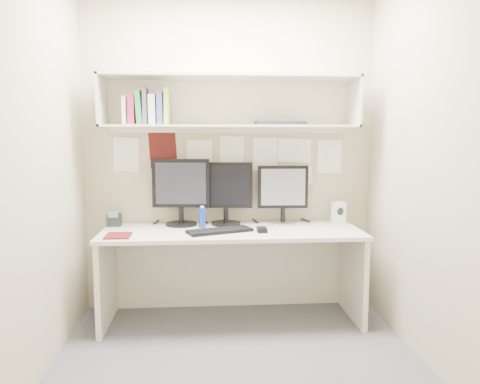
{
  "coord_description": "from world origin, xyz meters",
  "views": [
    {
      "loc": [
        -0.2,
        -2.92,
        1.45
      ],
      "look_at": [
        0.04,
        0.35,
        1.06
      ],
      "focal_mm": 35.0,
      "sensor_mm": 36.0,
      "label": 1
    }
  ],
  "objects": [
    {
      "name": "desk_phone",
      "position": [
        -0.94,
        0.87,
        0.78
      ],
      "size": [
        0.11,
        0.1,
        0.13
      ],
      "rotation": [
        0.0,
        0.0,
        0.01
      ],
      "color": "black",
      "rests_on": "desk"
    },
    {
      "name": "book_stack",
      "position": [
        -0.65,
        0.78,
        1.66
      ],
      "size": [
        0.35,
        0.17,
        0.28
      ],
      "color": "beige",
      "rests_on": "overhead_hutch"
    },
    {
      "name": "monitor_center",
      "position": [
        -0.04,
        0.87,
        1.0
      ],
      "size": [
        0.44,
        0.24,
        0.51
      ],
      "rotation": [
        0.0,
        0.0,
        -0.12
      ],
      "color": "black",
      "rests_on": "desk"
    },
    {
      "name": "wall_front",
      "position": [
        0.0,
        -1.0,
        1.3
      ],
      "size": [
        2.4,
        0.02,
        2.6
      ],
      "primitive_type": "cube",
      "color": "tan",
      "rests_on": "ground"
    },
    {
      "name": "hutch_tray",
      "position": [
        0.4,
        0.82,
        1.55
      ],
      "size": [
        0.41,
        0.17,
        0.03
      ],
      "primitive_type": "cube",
      "rotation": [
        0.0,
        0.0,
        0.05
      ],
      "color": "black",
      "rests_on": "overhead_hutch"
    },
    {
      "name": "speaker",
      "position": [
        0.9,
        0.85,
        0.82
      ],
      "size": [
        0.11,
        0.12,
        0.18
      ],
      "rotation": [
        0.0,
        0.0,
        0.34
      ],
      "color": "silver",
      "rests_on": "desk"
    },
    {
      "name": "floor",
      "position": [
        0.0,
        0.0,
        0.0
      ],
      "size": [
        2.4,
        2.0,
        0.01
      ],
      "primitive_type": "cube",
      "color": "#4E4E53",
      "rests_on": "ground"
    },
    {
      "name": "mouse",
      "position": [
        0.22,
        0.54,
        0.75
      ],
      "size": [
        0.07,
        0.11,
        0.03
      ],
      "primitive_type": "cube",
      "rotation": [
        0.0,
        0.0,
        0.02
      ],
      "color": "black",
      "rests_on": "desk"
    },
    {
      "name": "monitor_left",
      "position": [
        -0.4,
        0.87,
        1.02
      ],
      "size": [
        0.46,
        0.25,
        0.54
      ],
      "rotation": [
        0.0,
        0.0,
        -0.09
      ],
      "color": "black",
      "rests_on": "desk"
    },
    {
      "name": "overhead_hutch",
      "position": [
        0.0,
        0.86,
        1.72
      ],
      "size": [
        2.0,
        0.38,
        0.4
      ],
      "color": "beige",
      "rests_on": "wall_back"
    },
    {
      "name": "maroon_notebook",
      "position": [
        -0.84,
        0.46,
        0.74
      ],
      "size": [
        0.18,
        0.22,
        0.01
      ],
      "primitive_type": "cube",
      "rotation": [
        0.0,
        0.0,
        0.02
      ],
      "color": "#550E14",
      "rests_on": "desk"
    },
    {
      "name": "keyboard",
      "position": [
        -0.1,
        0.55,
        0.74
      ],
      "size": [
        0.52,
        0.34,
        0.02
      ],
      "primitive_type": "cube",
      "rotation": [
        0.0,
        0.0,
        0.38
      ],
      "color": "black",
      "rests_on": "desk"
    },
    {
      "name": "monitor_right",
      "position": [
        0.43,
        0.87,
        0.99
      ],
      "size": [
        0.41,
        0.23,
        0.48
      ],
      "rotation": [
        0.0,
        0.0,
        -0.04
      ],
      "color": "#A5A5AA",
      "rests_on": "desk"
    },
    {
      "name": "pinned_papers",
      "position": [
        0.0,
        0.99,
        1.25
      ],
      "size": [
        1.92,
        0.01,
        0.48
      ],
      "primitive_type": null,
      "color": "white",
      "rests_on": "wall_back"
    },
    {
      "name": "blue_bottle",
      "position": [
        -0.23,
        0.74,
        0.81
      ],
      "size": [
        0.06,
        0.06,
        0.17
      ],
      "color": "navy",
      "rests_on": "desk"
    },
    {
      "name": "wall_left",
      "position": [
        -1.2,
        0.0,
        1.3
      ],
      "size": [
        0.02,
        2.0,
        2.6
      ],
      "primitive_type": "cube",
      "color": "tan",
      "rests_on": "ground"
    },
    {
      "name": "wall_back",
      "position": [
        0.0,
        1.0,
        1.3
      ],
      "size": [
        2.4,
        0.02,
        2.6
      ],
      "primitive_type": "cube",
      "color": "tan",
      "rests_on": "ground"
    },
    {
      "name": "desk",
      "position": [
        0.0,
        0.65,
        0.37
      ],
      "size": [
        2.0,
        0.7,
        0.73
      ],
      "color": "beige",
      "rests_on": "floor"
    },
    {
      "name": "wall_right",
      "position": [
        1.2,
        0.0,
        1.3
      ],
      "size": [
        0.02,
        2.0,
        2.6
      ],
      "primitive_type": "cube",
      "color": "tan",
      "rests_on": "ground"
    }
  ]
}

